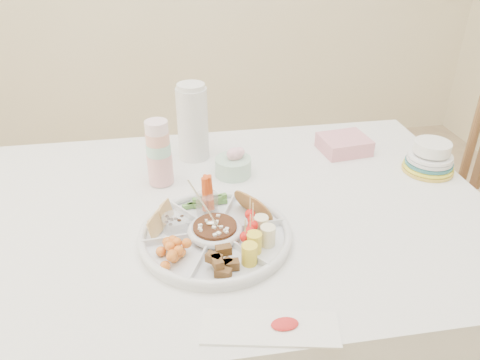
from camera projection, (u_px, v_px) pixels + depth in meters
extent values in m
cube|color=white|center=(226.00, 305.00, 1.51)|extent=(1.52, 1.02, 0.76)
cube|color=brown|center=(447.00, 206.00, 1.76)|extent=(0.44, 0.44, 1.04)
cylinder|color=silver|center=(215.00, 233.00, 1.18)|extent=(0.41, 0.41, 0.04)
cylinder|color=black|center=(215.00, 230.00, 1.17)|extent=(0.12, 0.12, 0.04)
cylinder|color=beige|center=(159.00, 152.00, 1.38)|extent=(0.09, 0.09, 0.21)
cylinder|color=silver|center=(193.00, 121.00, 1.52)|extent=(0.11, 0.11, 0.26)
cylinder|color=silver|center=(233.00, 163.00, 1.45)|extent=(0.14, 0.14, 0.08)
cube|color=pink|center=(344.00, 144.00, 1.60)|extent=(0.17, 0.15, 0.05)
cylinder|color=gold|center=(430.00, 157.00, 1.47)|extent=(0.20, 0.20, 0.10)
cube|color=white|center=(270.00, 328.00, 0.94)|extent=(0.29, 0.14, 0.01)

